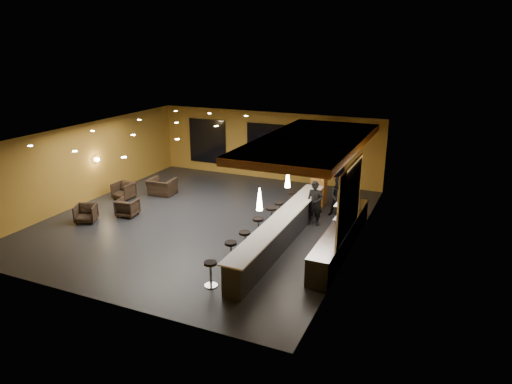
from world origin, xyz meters
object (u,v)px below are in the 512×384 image
at_px(pendant_2, 309,161).
at_px(bar_stool_4, 271,215).
at_px(bar_stool_6, 292,198).
at_px(prep_counter, 341,237).
at_px(bar_stool_0, 211,271).
at_px(staff_c, 343,201).
at_px(armchair_b, 128,208).
at_px(armchair_a, 86,213).
at_px(bar_stool_5, 279,209).
at_px(armchair_d, 162,187).
at_px(bar_counter, 282,232).
at_px(pendant_0, 259,199).
at_px(staff_a, 315,203).
at_px(pendant_1, 288,178).
at_px(bar_stool_1, 231,250).
at_px(column, 320,166).
at_px(bar_stool_2, 245,240).
at_px(armchair_c, 124,191).
at_px(bar_stool_3, 258,226).
at_px(staff_b, 339,197).

relative_size(pendant_2, bar_stool_4, 0.83).
distance_m(pendant_2, bar_stool_6, 2.09).
xyz_separation_m(prep_counter, bar_stool_0, (-2.89, -4.05, 0.07)).
xyz_separation_m(staff_c, armchair_b, (-8.20, -3.22, -0.39)).
distance_m(armchair_a, bar_stool_5, 7.72).
bearing_deg(armchair_b, armchair_d, -92.35).
xyz_separation_m(bar_counter, pendant_2, (0.00, 3.00, 1.85)).
relative_size(pendant_0, staff_a, 0.39).
xyz_separation_m(bar_counter, bar_stool_5, (-0.94, 2.18, -0.02)).
relative_size(bar_counter, bar_stool_4, 9.44).
relative_size(pendant_1, pendant_2, 1.00).
height_order(staff_a, bar_stool_1, staff_a).
bearing_deg(prep_counter, armchair_b, -177.35).
relative_size(column, pendant_1, 5.00).
bearing_deg(pendant_1, armchair_d, 160.95).
distance_m(pendant_2, staff_c, 2.13).
relative_size(pendant_1, bar_stool_0, 0.89).
relative_size(bar_stool_2, bar_stool_4, 0.95).
height_order(armchair_d, bar_stool_2, bar_stool_2).
bearing_deg(bar_stool_4, bar_counter, -54.12).
height_order(pendant_2, staff_a, pendant_2).
xyz_separation_m(staff_a, armchair_a, (-8.43, -3.39, -0.53)).
bearing_deg(armchair_c, armchair_a, -78.67).
height_order(column, bar_stool_0, column).
bearing_deg(bar_stool_5, bar_stool_3, -90.18).
height_order(pendant_0, pendant_1, same).
distance_m(pendant_0, staff_b, 5.87).
bearing_deg(bar_counter, pendant_0, -90.00).
relative_size(pendant_2, bar_stool_5, 0.94).
distance_m(bar_counter, pendant_1, 1.92).
xyz_separation_m(staff_b, bar_stool_0, (-2.05, -7.10, -0.33)).
distance_m(bar_stool_1, bar_stool_2, 0.94).
xyz_separation_m(staff_c, bar_stool_6, (-2.21, 0.22, -0.24)).
bearing_deg(staff_c, bar_stool_3, -116.01).
distance_m(prep_counter, staff_c, 2.90).
relative_size(pendant_0, bar_stool_4, 0.83).
relative_size(prep_counter, armchair_c, 7.08).
bearing_deg(bar_stool_4, staff_c, 41.93).
bearing_deg(armchair_a, pendant_1, -14.43).
bearing_deg(bar_stool_6, bar_stool_2, -90.51).
bearing_deg(pendant_1, bar_counter, -90.00).
height_order(column, pendant_0, column).
relative_size(armchair_b, bar_stool_0, 1.01).
xyz_separation_m(column, bar_stool_4, (-0.91, -3.34, -1.21)).
bearing_deg(staff_a, bar_stool_5, 177.91).
xyz_separation_m(staff_b, staff_c, (0.21, -0.24, -0.09)).
bearing_deg(staff_c, bar_stool_0, -98.56).
xyz_separation_m(column, armchair_c, (-8.39, -2.82, -1.36)).
xyz_separation_m(bar_stool_3, bar_stool_6, (0.10, 3.45, -0.02)).
bearing_deg(armchair_c, bar_counter, -9.93).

